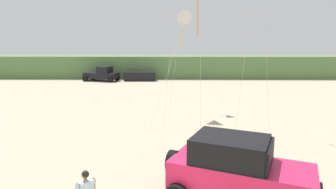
% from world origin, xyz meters
% --- Properties ---
extents(dune_ridge, '(90.00, 7.83, 3.16)m').
position_xyz_m(dune_ridge, '(0.82, 39.79, 1.58)').
color(dune_ridge, '#567A47').
rests_on(dune_ridge, ground_plane).
extents(jeep, '(5.00, 3.89, 2.26)m').
position_xyz_m(jeep, '(2.79, 2.95, 1.20)').
color(jeep, '#EA2151').
rests_on(jeep, ground_plane).
extents(distant_pickup, '(4.93, 3.42, 1.98)m').
position_xyz_m(distant_pickup, '(-8.77, 33.82, 0.94)').
color(distant_pickup, black).
rests_on(distant_pickup, ground_plane).
extents(distant_sedan, '(4.22, 1.75, 1.20)m').
position_xyz_m(distant_sedan, '(-3.72, 34.29, 0.60)').
color(distant_sedan, black).
rests_on(distant_sedan, ground_plane).
extents(kite_black_sled, '(2.98, 5.69, 7.45)m').
position_xyz_m(kite_black_sled, '(1.58, 15.38, 6.78)').
color(kite_black_sled, white).
rests_on(kite_black_sled, ground_plane).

